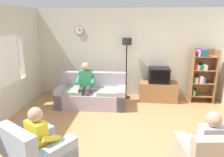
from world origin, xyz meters
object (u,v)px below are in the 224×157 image
object	(u,v)px
tv_stand	(158,91)
floor_lamp	(127,51)
armchair_near_window	(39,157)
couch	(92,95)
person_in_left_armchair	(43,136)
bookshelf	(201,74)
person_on_couch	(85,83)
tv	(159,75)
person_in_right_armchair	(208,141)

from	to	relation	value
tv_stand	floor_lamp	size ratio (longest dim) A/B	0.59
floor_lamp	armchair_near_window	world-z (taller)	floor_lamp
tv_stand	floor_lamp	bearing A→B (deg)	174.14
couch	tv_stand	world-z (taller)	couch
floor_lamp	person_in_left_armchair	bearing A→B (deg)	-107.65
bookshelf	armchair_near_window	xyz separation A→B (m)	(-3.34, -3.55, -0.55)
couch	person_in_left_armchair	bearing A→B (deg)	-93.83
tv_stand	person_on_couch	xyz separation A→B (m)	(-2.04, -0.74, 0.41)
couch	floor_lamp	distance (m)	1.64
couch	person_in_left_armchair	xyz separation A→B (m)	(-0.19, -2.78, 0.29)
bookshelf	floor_lamp	world-z (taller)	floor_lamp
tv	bookshelf	world-z (taller)	bookshelf
tv_stand	tv	bearing A→B (deg)	-90.00
tv_stand	armchair_near_window	xyz separation A→B (m)	(-2.13, -3.49, 0.01)
tv	person_in_right_armchair	world-z (taller)	person_in_right_armchair
bookshelf	person_on_couch	bearing A→B (deg)	-166.04
tv	person_in_right_armchair	xyz separation A→B (m)	(0.44, -3.22, -0.18)
tv_stand	person_in_right_armchair	bearing A→B (deg)	-82.21
floor_lamp	person_in_left_armchair	world-z (taller)	floor_lamp
tv_stand	tv	world-z (taller)	tv
couch	person_in_right_armchair	world-z (taller)	person_in_right_armchair
tv	bookshelf	xyz separation A→B (m)	(1.21, 0.09, 0.06)
couch	person_on_couch	world-z (taller)	person_on_couch
floor_lamp	tv_stand	bearing A→B (deg)	-5.86
tv	person_in_right_armchair	size ratio (longest dim) A/B	0.54
tv_stand	bookshelf	distance (m)	1.34
floor_lamp	person_in_left_armchair	size ratio (longest dim) A/B	1.65
bookshelf	armchair_near_window	distance (m)	4.91
tv	person_on_couch	bearing A→B (deg)	-160.66
couch	tv	bearing A→B (deg)	17.74
person_on_couch	bookshelf	bearing A→B (deg)	13.96
floor_lamp	person_on_couch	distance (m)	1.56
person_in_left_armchair	person_in_right_armchair	world-z (taller)	same
bookshelf	person_in_right_armchair	size ratio (longest dim) A/B	1.41
couch	person_on_couch	size ratio (longest dim) A/B	1.56
tv	floor_lamp	size ratio (longest dim) A/B	0.32
tv_stand	floor_lamp	world-z (taller)	floor_lamp
couch	tv_stand	xyz separation A→B (m)	(1.90, 0.63, -0.03)
tv	tv_stand	bearing A→B (deg)	90.00
person_on_couch	person_in_right_armchair	world-z (taller)	person_on_couch
bookshelf	person_on_couch	world-z (taller)	bookshelf
person_on_couch	person_in_right_armchair	xyz separation A→B (m)	(2.48, -2.51, -0.09)
armchair_near_window	person_on_couch	size ratio (longest dim) A/B	0.94
tv	bookshelf	distance (m)	1.22
tv_stand	person_in_left_armchair	xyz separation A→B (m)	(-2.08, -3.41, 0.32)
bookshelf	person_on_couch	distance (m)	3.36
person_on_couch	person_in_left_armchair	xyz separation A→B (m)	(-0.04, -2.67, -0.09)
couch	armchair_near_window	world-z (taller)	same
tv	armchair_near_window	distance (m)	4.09
person_in_right_armchair	couch	bearing A→B (deg)	131.80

